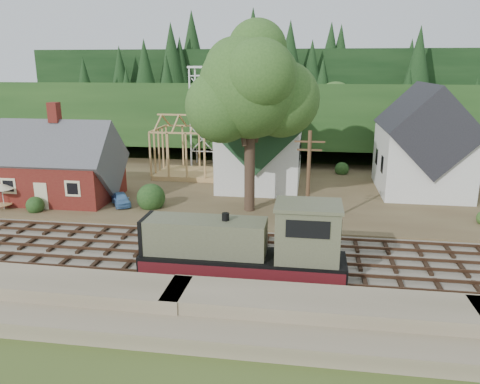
# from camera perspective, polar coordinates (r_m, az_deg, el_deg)

# --- Properties ---
(ground) EXTENTS (140.00, 140.00, 0.00)m
(ground) POSITION_cam_1_polar(r_m,az_deg,el_deg) (32.10, -4.78, -7.85)
(ground) COLOR #384C1E
(ground) RESTS_ON ground
(embankment) EXTENTS (64.00, 5.00, 1.60)m
(embankment) POSITION_cam_1_polar(r_m,az_deg,el_deg) (24.80, -9.44, -15.44)
(embankment) COLOR #7F7259
(embankment) RESTS_ON ground
(railroad_bed) EXTENTS (64.00, 11.00, 0.16)m
(railroad_bed) POSITION_cam_1_polar(r_m,az_deg,el_deg) (32.07, -4.79, -7.72)
(railroad_bed) COLOR #726B5B
(railroad_bed) RESTS_ON ground
(village_flat) EXTENTS (64.00, 26.00, 0.30)m
(village_flat) POSITION_cam_1_polar(r_m,az_deg,el_deg) (48.82, 0.04, 0.52)
(village_flat) COLOR brown
(village_flat) RESTS_ON ground
(hillside) EXTENTS (70.00, 28.96, 12.74)m
(hillside) POSITION_cam_1_polar(r_m,az_deg,el_deg) (72.14, 2.89, 5.21)
(hillside) COLOR #1E3F19
(hillside) RESTS_ON ground
(ridge) EXTENTS (80.00, 20.00, 12.00)m
(ridge) POSITION_cam_1_polar(r_m,az_deg,el_deg) (87.88, 3.95, 7.01)
(ridge) COLOR black
(ridge) RESTS_ON ground
(depot) EXTENTS (10.80, 7.41, 9.00)m
(depot) POSITION_cam_1_polar(r_m,az_deg,el_deg) (46.82, -21.09, 2.70)
(depot) COLOR #5D1615
(depot) RESTS_ON village_flat
(church) EXTENTS (8.40, 15.17, 13.00)m
(church) POSITION_cam_1_polar(r_m,az_deg,el_deg) (49.19, 2.66, 6.60)
(church) COLOR silver
(church) RESTS_ON village_flat
(farmhouse) EXTENTS (8.40, 10.80, 10.60)m
(farmhouse) POSITION_cam_1_polar(r_m,az_deg,el_deg) (49.54, 21.38, 5.27)
(farmhouse) COLOR silver
(farmhouse) RESTS_ON village_flat
(timber_frame) EXTENTS (8.20, 6.20, 6.99)m
(timber_frame) POSITION_cam_1_polar(r_m,az_deg,el_deg) (53.16, -5.74, 5.10)
(timber_frame) COLOR tan
(timber_frame) RESTS_ON village_flat
(lattice_tower) EXTENTS (3.20, 3.20, 12.12)m
(lattice_tower) POSITION_cam_1_polar(r_m,az_deg,el_deg) (58.22, -4.45, 12.72)
(lattice_tower) COLOR silver
(lattice_tower) RESTS_ON village_flat
(big_tree) EXTENTS (10.90, 8.40, 14.70)m
(big_tree) POSITION_cam_1_polar(r_m,az_deg,el_deg) (39.15, 1.49, 11.81)
(big_tree) COLOR #38281E
(big_tree) RESTS_ON village_flat
(telegraph_pole_near) EXTENTS (2.20, 0.28, 8.00)m
(telegraph_pole_near) POSITION_cam_1_polar(r_m,az_deg,el_deg) (34.90, 8.32, 1.29)
(telegraph_pole_near) COLOR #4C331E
(telegraph_pole_near) RESTS_ON ground
(locomotive) EXTENTS (12.01, 3.00, 4.81)m
(locomotive) POSITION_cam_1_polar(r_m,az_deg,el_deg) (27.92, 1.24, -6.71)
(locomotive) COLOR black
(locomotive) RESTS_ON railroad_bed
(car_blue) EXTENTS (2.93, 3.56, 1.14)m
(car_blue) POSITION_cam_1_polar(r_m,az_deg,el_deg) (43.48, -14.31, -0.84)
(car_blue) COLOR #6095CD
(car_blue) RESTS_ON village_flat
(car_green) EXTENTS (3.41, 2.02, 1.06)m
(car_green) POSITION_cam_1_polar(r_m,az_deg,el_deg) (51.07, -23.72, 0.66)
(car_green) COLOR gray
(car_green) RESTS_ON village_flat
(patio_set) EXTENTS (2.08, 2.08, 2.31)m
(patio_set) POSITION_cam_1_polar(r_m,az_deg,el_deg) (45.64, -27.06, 0.51)
(patio_set) COLOR silver
(patio_set) RESTS_ON village_flat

